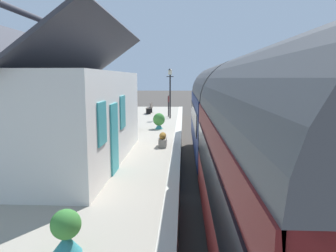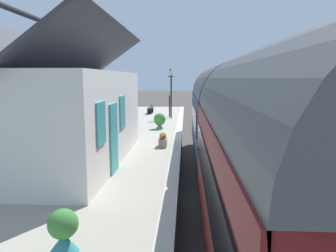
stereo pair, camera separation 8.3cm
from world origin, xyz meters
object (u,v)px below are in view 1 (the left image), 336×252
object	(u,v)px
bench_near_building	(150,108)
lamp_post_platform	(170,83)
station_building	(63,114)
train	(242,128)
station_sign_board	(168,101)
planter_edge_far	(163,140)
planter_by_door	(159,120)
bench_platform_end	(130,122)
planter_bench_left	(66,232)

from	to	relation	value
bench_near_building	lamp_post_platform	bearing A→B (deg)	-150.46
lamp_post_platform	station_building	bearing A→B (deg)	165.52
train	station_sign_board	bearing A→B (deg)	11.84
planter_edge_far	planter_by_door	bearing A→B (deg)	6.26
station_building	bench_platform_end	xyz separation A→B (m)	(6.66, -1.17, -1.18)
station_building	planter_by_door	world-z (taller)	station_building
bench_near_building	planter_edge_far	bearing A→B (deg)	-171.68
train	planter_by_door	size ratio (longest dim) A/B	18.68
planter_edge_far	station_sign_board	xyz separation A→B (m)	(10.53, 0.25, 0.90)
train	planter_bench_left	world-z (taller)	train
planter_bench_left	planter_by_door	size ratio (longest dim) A/B	0.82
station_building	bench_platform_end	world-z (taller)	station_building
planter_by_door	lamp_post_platform	bearing A→B (deg)	-5.07
train	bench_near_building	xyz separation A→B (m)	(16.03, 4.51, -0.85)
planter_by_door	planter_edge_far	bearing A→B (deg)	-173.74
planter_bench_left	planter_edge_far	xyz separation A→B (m)	(8.36, -1.04, -0.07)
train	bench_near_building	world-z (taller)	train
bench_platform_end	planter_by_door	bearing A→B (deg)	-68.08
planter_bench_left	planter_by_door	xyz separation A→B (m)	(13.10, -0.52, 0.12)
bench_platform_end	planter_bench_left	bearing A→B (deg)	-175.42
train	planter_by_door	bearing A→B (deg)	21.44
planter_bench_left	bench_platform_end	bearing A→B (deg)	4.58
planter_bench_left	lamp_post_platform	world-z (taller)	lamp_post_platform
bench_platform_end	lamp_post_platform	size ratio (longest dim) A/B	0.40
station_building	lamp_post_platform	xyz separation A→B (m)	(12.09, -3.12, 0.82)
planter_by_door	train	bearing A→B (deg)	-158.56
train	bench_near_building	size ratio (longest dim) A/B	11.98
bench_near_building	station_sign_board	xyz separation A→B (m)	(-2.14, -1.60, 0.71)
station_building	bench_near_building	xyz separation A→B (m)	(15.20, -1.36, -1.18)
planter_bench_left	planter_edge_far	world-z (taller)	planter_bench_left
bench_platform_end	planter_edge_far	distance (m)	4.61
planter_bench_left	lamp_post_platform	distance (m)	18.07
lamp_post_platform	station_sign_board	distance (m)	1.62
planter_bench_left	planter_by_door	bearing A→B (deg)	-2.29
station_building	bench_near_building	world-z (taller)	station_building
bench_near_building	bench_platform_end	distance (m)	8.55
lamp_post_platform	planter_bench_left	bearing A→B (deg)	176.96
lamp_post_platform	station_sign_board	xyz separation A→B (m)	(0.97, 0.16, -1.28)
station_building	station_sign_board	distance (m)	13.40
lamp_post_platform	station_sign_board	bearing A→B (deg)	9.38
station_building	station_sign_board	size ratio (longest dim) A/B	5.28
planter_bench_left	lamp_post_platform	bearing A→B (deg)	-3.04
station_building	station_sign_board	world-z (taller)	station_building
bench_near_building	bench_platform_end	world-z (taller)	same
planter_by_door	lamp_post_platform	world-z (taller)	lamp_post_platform
bench_near_building	lamp_post_platform	world-z (taller)	lamp_post_platform
planter_bench_left	station_sign_board	xyz separation A→B (m)	(18.89, -0.79, 0.83)
bench_near_building	planter_by_door	xyz separation A→B (m)	(-7.93, -1.33, -0.00)
lamp_post_platform	planter_edge_far	bearing A→B (deg)	-179.45
train	bench_platform_end	xyz separation A→B (m)	(7.49, 4.70, -0.85)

